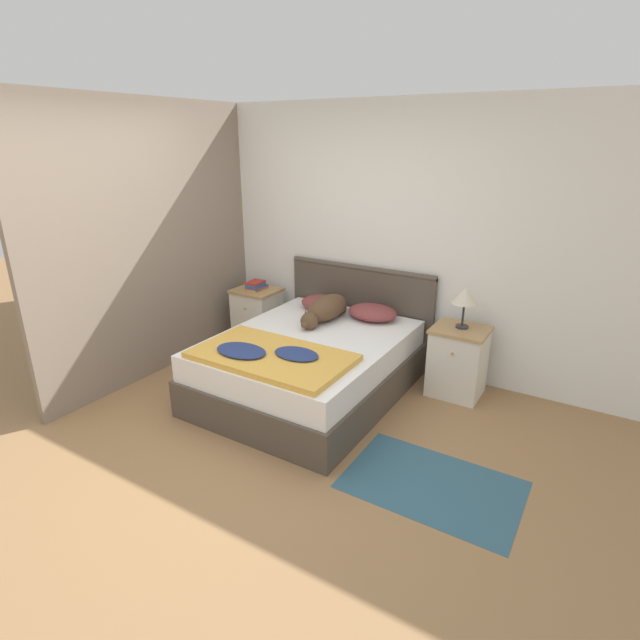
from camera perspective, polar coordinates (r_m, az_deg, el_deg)
ground_plane at (r=3.90m, az=-10.31°, el=-14.65°), size 16.00×16.00×0.00m
wall_back at (r=5.07m, az=5.04°, el=9.50°), size 9.00×0.06×2.55m
wall_side_left at (r=5.16m, az=-16.61°, el=8.93°), size 0.06×3.10×2.55m
bed at (r=4.50m, az=-1.27°, el=-5.28°), size 1.51×1.90×0.55m
headboard at (r=5.19m, az=4.53°, el=1.14°), size 1.59×0.06×1.00m
nightstand_left at (r=5.63m, az=-7.15°, el=0.42°), size 0.48×0.43×0.64m
nightstand_right at (r=4.65m, az=15.45°, el=-4.56°), size 0.48×0.43×0.64m
pillow_left at (r=5.07m, az=0.45°, el=1.96°), size 0.48×0.38×0.14m
pillow_right at (r=4.82m, az=6.02°, el=0.88°), size 0.48×0.38×0.14m
quilt at (r=3.97m, az=-5.70°, el=-4.05°), size 1.25×0.72×0.08m
dog at (r=4.77m, az=0.67°, el=1.27°), size 0.28×0.80×0.23m
book_stack at (r=5.51m, az=-7.31°, el=3.92°), size 0.17×0.23×0.09m
table_lamp at (r=4.46m, az=16.24°, el=2.58°), size 0.23×0.23×0.37m
rug at (r=3.63m, az=12.69°, el=-17.87°), size 1.15×0.76×0.00m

